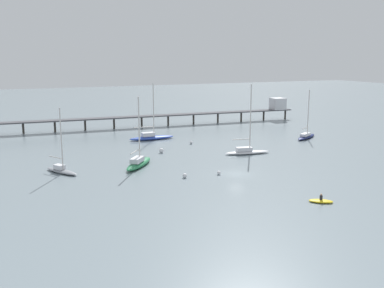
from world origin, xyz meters
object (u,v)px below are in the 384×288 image
dinghy_yellow (321,201)px  mooring_buoy_outer (161,151)px  pier (190,112)px  sailboat_green (139,162)px  sailboat_white (247,150)px  mooring_buoy_near (185,176)px  sailboat_blue (151,136)px  sailboat_navy (306,135)px  mooring_buoy_inner (219,173)px  sailboat_gray (61,169)px  mooring_buoy_far (191,142)px

dinghy_yellow → mooring_buoy_outer: (-8.50, 34.41, 0.24)m
pier → sailboat_green: size_ratio=7.56×
sailboat_green → sailboat_white: size_ratio=0.89×
sailboat_white → mooring_buoy_near: size_ratio=18.56×
mooring_buoy_outer → mooring_buoy_near: size_ratio=1.29×
pier → sailboat_blue: sailboat_blue is taller
sailboat_blue → mooring_buoy_near: bearing=-99.4°
sailboat_blue → pier: bearing=45.0°
sailboat_white → sailboat_navy: bearing=22.4°
pier → mooring_buoy_inner: bearing=-108.5°
mooring_buoy_inner → sailboat_green: bearing=135.1°
pier → dinghy_yellow: size_ratio=27.33×
mooring_buoy_outer → mooring_buoy_near: 17.64m
pier → sailboat_navy: (15.39, -28.41, -2.59)m
sailboat_green → sailboat_gray: (-12.09, 1.03, -0.07)m
sailboat_green → sailboat_navy: 41.97m
sailboat_gray → mooring_buoy_inner: size_ratio=17.17×
sailboat_white → dinghy_yellow: (-5.58, -27.11, -0.54)m
mooring_buoy_outer → mooring_buoy_near: mooring_buoy_outer is taller
mooring_buoy_outer → sailboat_white: bearing=-27.4°
mooring_buoy_inner → sailboat_gray: bearing=153.8°
sailboat_navy → dinghy_yellow: sailboat_navy is taller
sailboat_navy → sailboat_gray: bearing=-171.3°
sailboat_green → sailboat_blue: bearing=66.3°
sailboat_green → mooring_buoy_inner: (9.74, -9.69, -0.45)m
sailboat_white → sailboat_navy: 21.63m
pier → sailboat_blue: 23.11m
pier → dinghy_yellow: bearing=-99.1°
sailboat_green → sailboat_gray: sailboat_green is taller
sailboat_green → sailboat_navy: bearing=12.6°
pier → mooring_buoy_inner: size_ratio=145.50×
sailboat_green → dinghy_yellow: 30.41m
pier → sailboat_white: bearing=-97.2°
pier → sailboat_gray: sailboat_gray is taller
dinghy_yellow → mooring_buoy_far: (-0.06, 39.78, 0.12)m
mooring_buoy_far → mooring_buoy_outer: (-8.44, -5.37, 0.12)m
sailboat_white → mooring_buoy_inner: bearing=-136.7°
sailboat_blue → mooring_buoy_inner: bearing=-89.2°
sailboat_blue → sailboat_navy: (31.63, -12.17, -0.08)m
sailboat_green → mooring_buoy_near: bearing=-65.2°
sailboat_white → mooring_buoy_inner: 15.43m
pier → mooring_buoy_far: (-10.24, -23.99, -2.91)m
sailboat_navy → mooring_buoy_outer: 34.08m
pier → mooring_buoy_far: size_ratio=133.63×
sailboat_navy → mooring_buoy_far: sailboat_navy is taller
mooring_buoy_outer → mooring_buoy_inner: size_ratio=1.50×
mooring_buoy_far → mooring_buoy_near: bearing=-115.9°
pier → sailboat_green: (-25.57, -37.54, -2.49)m
mooring_buoy_far → mooring_buoy_inner: mooring_buoy_far is taller
sailboat_navy → mooring_buoy_far: bearing=170.2°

